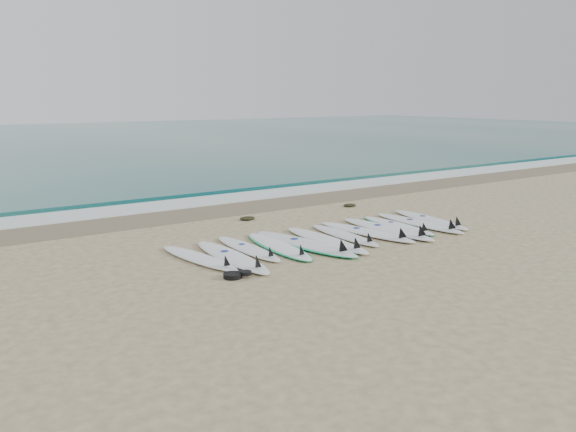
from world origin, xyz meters
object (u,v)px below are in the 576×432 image
surfboard_0 (201,258)px  leash_coil (236,275)px  surfboard_11 (431,220)px  surfboard_6 (346,235)px

surfboard_0 → leash_coil: 1.26m
surfboard_0 → surfboard_11: (6.17, -0.09, 0.01)m
surfboard_0 → surfboard_11: 6.17m
surfboard_0 → surfboard_6: bearing=-12.2°
leash_coil → surfboard_0: bearing=92.8°
surfboard_0 → surfboard_6: same height
surfboard_11 → leash_coil: (-6.11, -1.17, -0.01)m
surfboard_6 → leash_coil: size_ratio=5.10×
surfboard_6 → surfboard_11: bearing=3.1°
surfboard_6 → surfboard_11: size_ratio=0.89×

